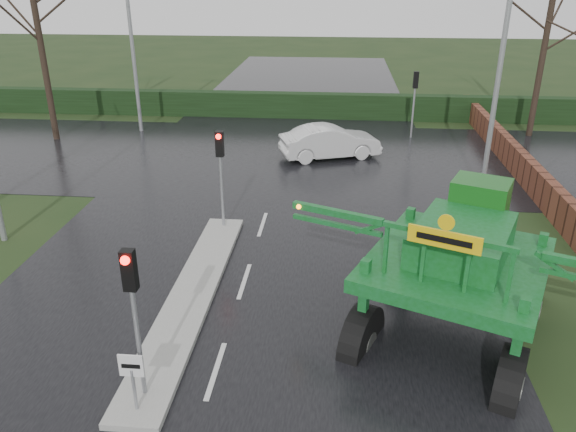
# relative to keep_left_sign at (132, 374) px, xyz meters

# --- Properties ---
(ground) EXTENTS (140.00, 140.00, 0.00)m
(ground) POSITION_rel_keep_left_sign_xyz_m (1.30, 1.50, -1.06)
(ground) COLOR black
(ground) RESTS_ON ground
(road_main) EXTENTS (14.00, 80.00, 0.02)m
(road_main) POSITION_rel_keep_left_sign_xyz_m (1.30, 11.50, -1.05)
(road_main) COLOR black
(road_main) RESTS_ON ground
(road_cross) EXTENTS (80.00, 12.00, 0.02)m
(road_cross) POSITION_rel_keep_left_sign_xyz_m (1.30, 17.50, -1.05)
(road_cross) COLOR black
(road_cross) RESTS_ON ground
(median_island) EXTENTS (1.20, 10.00, 0.16)m
(median_island) POSITION_rel_keep_left_sign_xyz_m (0.00, 4.50, -0.97)
(median_island) COLOR gray
(median_island) RESTS_ON ground
(hedge_row) EXTENTS (44.00, 0.90, 1.50)m
(hedge_row) POSITION_rel_keep_left_sign_xyz_m (1.30, 25.50, -0.31)
(hedge_row) COLOR black
(hedge_row) RESTS_ON ground
(brick_wall) EXTENTS (0.40, 20.00, 1.20)m
(brick_wall) POSITION_rel_keep_left_sign_xyz_m (11.80, 17.50, -0.46)
(brick_wall) COLOR #592D1E
(brick_wall) RESTS_ON ground
(keep_left_sign) EXTENTS (0.50, 0.07, 1.35)m
(keep_left_sign) POSITION_rel_keep_left_sign_xyz_m (0.00, 0.00, 0.00)
(keep_left_sign) COLOR gray
(keep_left_sign) RESTS_ON ground
(traffic_signal_near) EXTENTS (0.26, 0.33, 3.52)m
(traffic_signal_near) POSITION_rel_keep_left_sign_xyz_m (0.00, 0.49, 1.53)
(traffic_signal_near) COLOR gray
(traffic_signal_near) RESTS_ON ground
(traffic_signal_mid) EXTENTS (0.26, 0.33, 3.52)m
(traffic_signal_mid) POSITION_rel_keep_left_sign_xyz_m (0.00, 8.99, 1.53)
(traffic_signal_mid) COLOR gray
(traffic_signal_mid) RESTS_ON ground
(traffic_signal_far) EXTENTS (0.26, 0.33, 3.52)m
(traffic_signal_far) POSITION_rel_keep_left_sign_xyz_m (7.80, 21.51, 1.53)
(traffic_signal_far) COLOR gray
(traffic_signal_far) RESTS_ON ground
(street_light_right) EXTENTS (3.85, 0.30, 10.00)m
(street_light_right) POSITION_rel_keep_left_sign_xyz_m (9.49, 13.50, 4.93)
(street_light_right) COLOR gray
(street_light_right) RESTS_ON ground
(street_light_left_far) EXTENTS (3.85, 0.30, 10.00)m
(street_light_left_far) POSITION_rel_keep_left_sign_xyz_m (-6.89, 21.50, 4.93)
(street_light_left_far) COLOR gray
(street_light_left_far) RESTS_ON ground
(tree_right_far) EXTENTS (7.00, 7.00, 12.05)m
(tree_right_far) POSITION_rel_keep_left_sign_xyz_m (14.30, 22.50, 5.44)
(tree_right_far) COLOR black
(tree_right_far) RESTS_ON ground
(crop_sprayer) EXTENTS (7.94, 6.45, 4.79)m
(crop_sprayer) POSITION_rel_keep_left_sign_xyz_m (4.70, 3.08, 1.21)
(crop_sprayer) COLOR black
(crop_sprayer) RESTS_ON ground
(white_sedan) EXTENTS (5.03, 3.16, 1.56)m
(white_sedan) POSITION_rel_keep_left_sign_xyz_m (3.50, 17.53, -1.06)
(white_sedan) COLOR silver
(white_sedan) RESTS_ON ground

